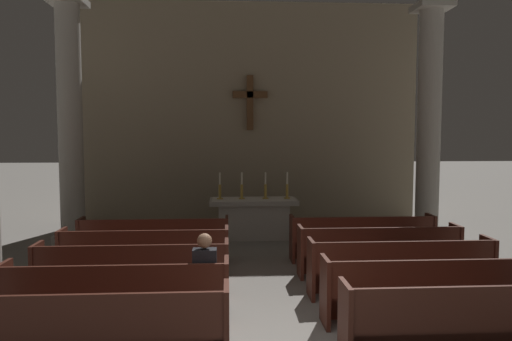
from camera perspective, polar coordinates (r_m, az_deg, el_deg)
name	(u,v)px	position (r m, az deg, el deg)	size (l,w,h in m)	color
pew_left_row_1	(93,330)	(5.80, -18.99, -17.69)	(3.00, 0.50, 0.95)	#4C2319
pew_left_row_2	(116,296)	(6.81, -16.42, -14.27)	(3.00, 0.50, 0.95)	#4C2319
pew_left_row_3	(133,272)	(7.85, -14.58, -11.73)	(3.00, 0.50, 0.95)	#4C2319
pew_left_row_4	(145,254)	(8.90, -13.19, -9.77)	(3.00, 0.50, 0.95)	#4C2319
pew_left_row_5	(154,240)	(9.97, -12.10, -8.23)	(3.00, 0.50, 0.95)	#4C2319
pew_right_row_1	(471,321)	(6.27, 24.41, -16.14)	(3.00, 0.50, 0.95)	#4C2319
pew_right_row_2	(430,290)	(7.22, 20.19, -13.29)	(3.00, 0.50, 0.95)	#4C2319
pew_right_row_3	(401,267)	(8.20, 17.02, -11.07)	(3.00, 0.50, 0.95)	#4C2319
pew_right_row_4	(379,251)	(9.21, 14.58, -9.31)	(3.00, 0.50, 0.95)	#4C2319
pew_right_row_5	(362,238)	(10.25, 12.64, -7.89)	(3.00, 0.50, 0.95)	#4C2319
column_left_second	(70,125)	(12.38, -21.41, 5.11)	(0.87, 0.87, 5.89)	#ADA89E
column_right_second	(429,125)	(12.84, 20.07, 5.11)	(0.87, 0.87, 5.89)	#ADA89E
altar	(254,217)	(12.07, -0.29, -5.65)	(2.20, 0.90, 1.01)	#BCB7AD
candlestick_outer_left	(220,191)	(11.96, -4.36, -2.42)	(0.16, 0.16, 0.67)	#B79338
candlestick_inner_left	(242,190)	(11.96, -1.73, -2.41)	(0.16, 0.16, 0.67)	#B79338
candlestick_inner_right	(265,190)	(11.99, 1.14, -2.39)	(0.16, 0.16, 0.67)	#B79338
candlestick_outer_right	(287,190)	(12.05, 3.75, -2.36)	(0.16, 0.16, 0.67)	#B79338
apse_with_cross	(250,114)	(13.99, -0.77, 6.76)	(9.83, 0.44, 6.43)	gray
lone_worshipper	(205,278)	(6.62, -6.14, -12.70)	(0.32, 0.43, 1.32)	#26262B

